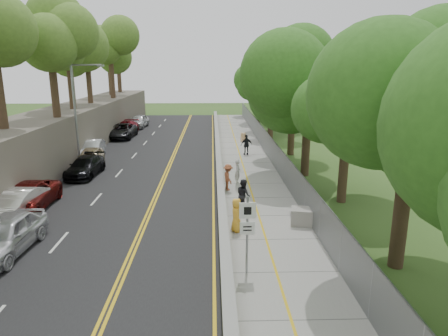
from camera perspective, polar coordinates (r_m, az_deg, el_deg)
name	(u,v)px	position (r m, az deg, el deg)	size (l,w,h in m)	color
ground	(218,241)	(18.55, -0.84, -10.39)	(140.00, 140.00, 0.00)	#33511E
road	(149,164)	(33.18, -10.60, 0.62)	(11.20, 66.00, 0.04)	black
sidewalk	(246,163)	(32.89, 3.22, 0.73)	(4.20, 66.00, 0.05)	gray
jersey_barrier	(218,160)	(32.71, -0.80, 1.18)	(0.42, 66.00, 0.60)	#B9C821
rock_embankment	(47,140)	(34.98, -24.00, 3.64)	(5.00, 66.00, 4.00)	#595147
chainlink_fence	(272,151)	(32.92, 6.89, 2.40)	(0.04, 66.00, 2.00)	slate
trees_embankment	(41,28)	(34.42, -24.69, 17.68)	(6.40, 66.00, 13.00)	#59852D
trees_fenceside	(304,76)	(32.66, 11.39, 12.75)	(7.00, 66.00, 14.00)	#377422
streetlight	(78,108)	(32.65, -20.14, 8.01)	(2.52, 0.22, 8.00)	gray
signpost	(247,227)	(15.05, 3.35, -8.35)	(0.62, 0.09, 3.10)	gray
construction_barrel	(243,137)	(42.12, 2.75, 4.42)	(0.54, 0.54, 0.89)	#D06900
concrete_block	(303,217)	(20.49, 11.28, -6.81)	(1.24, 0.93, 0.83)	gray
car_0	(6,235)	(19.41, -28.75, -8.39)	(1.92, 4.76, 1.62)	silver
car_1	(15,206)	(23.28, -27.64, -4.79)	(1.58, 4.52, 1.49)	white
car_2	(26,197)	(24.51, -26.46, -3.77)	(2.44, 5.28, 1.47)	#60100D
car_3	(85,167)	(30.53, -19.20, 0.20)	(1.89, 4.66, 1.35)	black
car_4	(91,157)	(33.24, -18.53, 1.47)	(1.73, 4.30, 1.46)	tan
car_5	(91,150)	(35.88, -18.46, 2.48)	(1.68, 4.81, 1.59)	silver
car_6	(122,131)	(45.54, -14.37, 5.15)	(2.57, 5.57, 1.55)	black
car_7	(126,128)	(48.29, -13.78, 5.62)	(2.02, 4.97, 1.44)	maroon
car_8	(139,121)	(52.90, -12.10, 6.56)	(1.93, 4.81, 1.64)	#B4B5B8
painter_0	(236,215)	(19.16, 1.79, -6.73)	(0.81, 0.52, 1.65)	gold
painter_1	(238,172)	(26.78, 1.97, -0.55)	(0.60, 0.40, 1.65)	beige
painter_2	(243,195)	(21.92, 2.80, -3.84)	(0.85, 0.66, 1.75)	black
painter_3	(228,177)	(25.41, 0.59, -1.33)	(1.09, 0.63, 1.69)	brown
person_far	(247,145)	(35.63, 3.24, 3.32)	(1.06, 0.44, 1.80)	black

